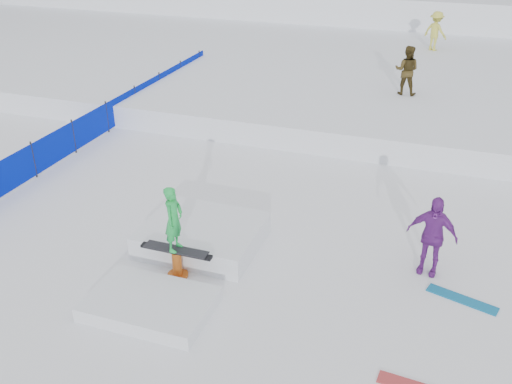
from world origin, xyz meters
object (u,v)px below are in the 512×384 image
(walker_ygreen, at_px, (436,31))
(spectator_purple, at_px, (432,235))
(safety_fence, at_px, (107,117))
(walker_olive, at_px, (407,70))
(jib_rail_feature, at_px, (189,250))

(walker_ygreen, bearing_deg, spectator_purple, 124.69)
(safety_fence, height_order, spectator_purple, spectator_purple)
(walker_ygreen, distance_m, spectator_purple, 17.44)
(walker_olive, relative_size, walker_ygreen, 0.99)
(safety_fence, relative_size, spectator_purple, 8.88)
(safety_fence, xyz_separation_m, spectator_purple, (11.00, -4.89, 0.35))
(walker_olive, bearing_deg, jib_rail_feature, 76.85)
(walker_olive, bearing_deg, safety_fence, 31.85)
(jib_rail_feature, bearing_deg, spectator_purple, 15.38)
(safety_fence, relative_size, walker_olive, 9.08)
(walker_olive, relative_size, jib_rail_feature, 0.40)
(walker_ygreen, relative_size, spectator_purple, 0.99)
(safety_fence, height_order, walker_olive, walker_olive)
(walker_ygreen, height_order, spectator_purple, walker_ygreen)
(jib_rail_feature, bearing_deg, safety_fence, 133.89)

